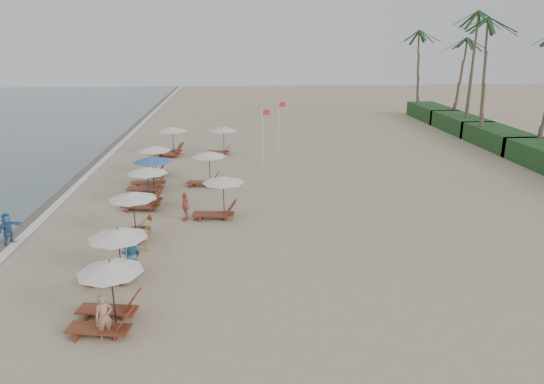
{
  "coord_description": "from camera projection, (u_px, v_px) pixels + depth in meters",
  "views": [
    {
      "loc": [
        -0.89,
        -18.24,
        9.18
      ],
      "look_at": [
        1.0,
        6.45,
        1.3
      ],
      "focal_mm": 32.2,
      "sensor_mm": 36.0,
      "label": 1
    }
  ],
  "objects": [
    {
      "name": "ground",
      "position": [
        260.0,
        269.0,
        20.18
      ],
      "size": [
        160.0,
        160.0,
        0.0
      ],
      "primitive_type": "plane",
      "color": "tan",
      "rests_on": "ground"
    },
    {
      "name": "beachgoer_near",
      "position": [
        104.0,
        317.0,
        15.37
      ],
      "size": [
        0.65,
        0.54,
        1.52
      ],
      "primitive_type": "imported",
      "rotation": [
        0.0,
        0.0,
        0.36
      ],
      "color": "tan",
      "rests_on": "ground"
    },
    {
      "name": "waterline_walker",
      "position": [
        8.0,
        229.0,
        22.49
      ],
      "size": [
        0.97,
        1.45,
        1.5
      ],
      "primitive_type": "imported",
      "rotation": [
        0.0,
        0.0,
        1.15
      ],
      "color": "#315D95",
      "rests_on": "ground"
    },
    {
      "name": "beachgoer_far_a",
      "position": [
        185.0,
        206.0,
        25.4
      ],
      "size": [
        0.5,
        0.95,
        1.54
      ],
      "primitive_type": "imported",
      "rotation": [
        0.0,
        0.0,
        4.57
      ],
      "color": "#CB5F51",
      "rests_on": "ground"
    },
    {
      "name": "lounger_station_6",
      "position": [
        170.0,
        142.0,
        39.32
      ],
      "size": [
        2.77,
        2.6,
        2.33
      ],
      "color": "brown",
      "rests_on": "ground"
    },
    {
      "name": "lounger_station_4",
      "position": [
        149.0,
        174.0,
        30.44
      ],
      "size": [
        2.84,
        2.43,
        2.14
      ],
      "color": "brown",
      "rests_on": "ground"
    },
    {
      "name": "flag_pole_near",
      "position": [
        263.0,
        133.0,
        36.3
      ],
      "size": [
        0.6,
        0.08,
        4.3
      ],
      "color": "silver",
      "rests_on": "ground"
    },
    {
      "name": "lounger_station_1",
      "position": [
        114.0,
        253.0,
        19.21
      ],
      "size": [
        2.6,
        2.31,
        2.06
      ],
      "color": "brown",
      "rests_on": "ground"
    },
    {
      "name": "lounger_station_0",
      "position": [
        105.0,
        297.0,
        15.92
      ],
      "size": [
        2.61,
        2.2,
        2.33
      ],
      "color": "brown",
      "rests_on": "ground"
    },
    {
      "name": "wet_sand_band",
      "position": [
        40.0,
        200.0,
        28.77
      ],
      "size": [
        3.2,
        140.0,
        0.01
      ],
      "primitive_type": "cube",
      "color": "#6B5E4C",
      "rests_on": "ground"
    },
    {
      "name": "beachgoer_mid_a",
      "position": [
        131.0,
        254.0,
        19.65
      ],
      "size": [
        0.87,
        0.71,
        1.7
      ],
      "primitive_type": "imported",
      "rotation": [
        0.0,
        0.0,
        3.07
      ],
      "color": "teal",
      "rests_on": "ground"
    },
    {
      "name": "inland_station_1",
      "position": [
        206.0,
        165.0,
        31.22
      ],
      "size": [
        2.73,
        2.24,
        2.22
      ],
      "color": "brown",
      "rests_on": "ground"
    },
    {
      "name": "inland_station_0",
      "position": [
        218.0,
        195.0,
        25.6
      ],
      "size": [
        2.87,
        2.24,
        2.22
      ],
      "color": "brown",
      "rests_on": "ground"
    },
    {
      "name": "foam_line",
      "position": [
        62.0,
        199.0,
        28.86
      ],
      "size": [
        0.5,
        140.0,
        0.02
      ],
      "primitive_type": "cube",
      "color": "white",
      "rests_on": "ground"
    },
    {
      "name": "flag_pole_far",
      "position": [
        279.0,
        123.0,
        40.04
      ],
      "size": [
        0.6,
        0.08,
        4.37
      ],
      "color": "silver",
      "rests_on": "ground"
    },
    {
      "name": "lounger_station_3",
      "position": [
        144.0,
        188.0,
        27.26
      ],
      "size": [
        2.7,
        2.28,
        2.34
      ],
      "color": "brown",
      "rests_on": "ground"
    },
    {
      "name": "beachgoer_mid_b",
      "position": [
        147.0,
        235.0,
        21.75
      ],
      "size": [
        0.63,
        1.0,
        1.48
      ],
      "primitive_type": "imported",
      "rotation": [
        0.0,
        0.0,
        1.66
      ],
      "color": "#94764B",
      "rests_on": "ground"
    },
    {
      "name": "inland_station_2",
      "position": [
        222.0,
        136.0,
        39.8
      ],
      "size": [
        2.6,
        2.24,
        2.22
      ],
      "color": "brown",
      "rests_on": "ground"
    },
    {
      "name": "lounger_station_5",
      "position": [
        153.0,
        159.0,
        33.49
      ],
      "size": [
        2.49,
        2.3,
        2.12
      ],
      "color": "brown",
      "rests_on": "ground"
    },
    {
      "name": "lounger_station_2",
      "position": [
        130.0,
        216.0,
        22.92
      ],
      "size": [
        2.59,
        2.36,
        2.35
      ],
      "color": "brown",
      "rests_on": "ground"
    }
  ]
}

